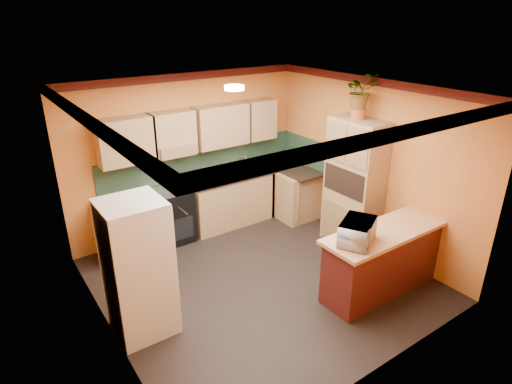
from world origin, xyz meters
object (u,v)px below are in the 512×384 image
Objects in this scene: stove at (173,215)px; fridge at (138,269)px; base_cabinets_back at (206,207)px; breakfast_bar at (383,262)px; pantry at (354,185)px; microwave at (357,232)px.

fridge is (-1.24, -1.83, 0.39)m from stove.
base_cabinets_back and breakfast_bar have the same top height.
pantry is at bearing -36.94° from stove.
stove is at bearing 120.79° from breakfast_bar.
fridge is at bearing 126.53° from microwave.
base_cabinets_back is 3.15m from breakfast_bar.
stove is 1.69× the size of microwave.
pantry is (3.60, 0.06, 0.20)m from fridge.
stove is 3.23m from microwave.
pantry is (2.36, -1.77, 0.59)m from stove.
fridge reaches higher than base_cabinets_back.
stove is 0.54× the size of fridge.
fridge is at bearing 159.68° from breakfast_bar.
pantry is 1.17× the size of breakfast_bar.
stove is 2.25m from fridge.
base_cabinets_back is 0.63m from stove.
microwave is (2.41, -1.11, 0.23)m from fridge.
stove is (-0.62, -0.00, 0.02)m from base_cabinets_back.
fridge is at bearing -124.16° from stove.
base_cabinets_back is at bearing 44.44° from fridge.
pantry is 1.45m from breakfast_bar.
fridge reaches higher than microwave.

